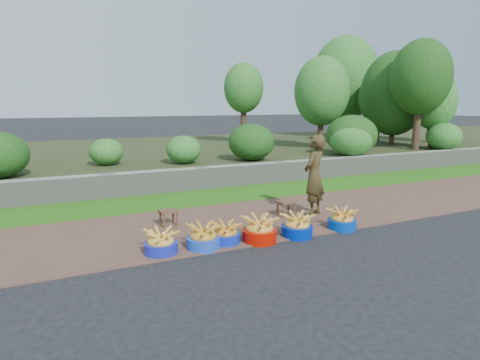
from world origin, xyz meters
name	(u,v)px	position (x,y,z in m)	size (l,w,h in m)	color
ground_plane	(292,240)	(0.00, 0.00, 0.00)	(120.00, 120.00, 0.00)	black
dirt_shoulder	(255,219)	(0.00, 1.25, 0.01)	(80.00, 2.50, 0.02)	brown
grass_verge	(215,196)	(0.00, 3.25, 0.02)	(80.00, 1.50, 0.04)	#2A6A13
retaining_wall	(202,179)	(0.00, 4.10, 0.28)	(80.00, 0.35, 0.55)	gray
earth_bank	(156,156)	(0.00, 9.00, 0.25)	(80.00, 10.00, 0.50)	#30381B
vegetation	(135,85)	(-0.81, 7.79, 2.63)	(29.59, 8.59, 4.66)	#3E2A1E
basin_a	(161,243)	(-1.98, 0.29, 0.16)	(0.47, 0.47, 0.35)	#1823AE
basin_b	(203,238)	(-1.37, 0.24, 0.17)	(0.49, 0.49, 0.37)	blue
basin_c	(226,234)	(-0.99, 0.30, 0.15)	(0.44, 0.44, 0.33)	#0D27C0
basin_d	(259,230)	(-0.48, 0.17, 0.18)	(0.53, 0.53, 0.40)	#AD0F01
basin_e	(297,226)	(0.17, 0.13, 0.17)	(0.50, 0.50, 0.37)	#0021A9
basin_f	(342,220)	(1.06, 0.13, 0.16)	(0.48, 0.48, 0.36)	#0134B0
stool_left	(168,213)	(-1.55, 1.50, 0.24)	(0.34, 0.28, 0.27)	brown
stool_right	(286,204)	(0.59, 1.14, 0.25)	(0.36, 0.29, 0.29)	brown
vendor_woman	(314,175)	(1.10, 1.01, 0.77)	(0.55, 0.36, 1.51)	black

